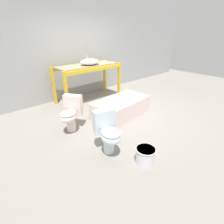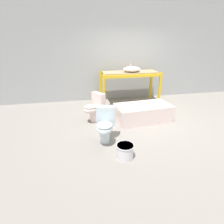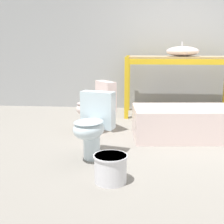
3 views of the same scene
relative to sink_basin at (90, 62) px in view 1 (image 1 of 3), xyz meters
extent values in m
plane|color=gray|center=(0.07, -1.29, -1.16)|extent=(12.00, 12.00, 0.00)
cube|color=#9EA0A3|center=(0.07, 0.71, 0.44)|extent=(10.80, 0.08, 3.20)
cube|color=gold|center=(-0.96, -0.28, -0.62)|extent=(0.07, 0.07, 1.07)
cube|color=gold|center=(0.90, -0.28, -0.62)|extent=(0.07, 0.07, 1.07)
cube|color=gold|center=(-0.96, 0.45, -0.62)|extent=(0.07, 0.07, 1.07)
cube|color=gold|center=(0.90, 0.45, -0.62)|extent=(0.07, 0.07, 1.07)
cube|color=gold|center=(-0.03, -0.28, -0.17)|extent=(1.86, 0.06, 0.09)
cube|color=gold|center=(-0.03, 0.45, -0.17)|extent=(1.86, 0.06, 0.09)
cube|color=#998466|center=(-0.03, 0.09, -0.11)|extent=(1.79, 0.65, 0.04)
ellipsoid|color=silver|center=(0.00, 0.00, 0.00)|extent=(0.57, 0.44, 0.18)
cylinder|color=silver|center=(0.00, 0.12, 0.13)|extent=(0.02, 0.02, 0.08)
cube|color=silver|center=(-0.08, -1.38, -0.94)|extent=(1.52, 0.88, 0.43)
cube|color=beige|center=(-0.08, -1.38, -0.82)|extent=(1.43, 0.79, 0.18)
cylinder|color=silver|center=(-1.27, -2.30, -1.02)|extent=(0.19, 0.19, 0.27)
ellipsoid|color=silver|center=(-1.28, -2.37, -0.79)|extent=(0.43, 0.49, 0.23)
ellipsoid|color=#9FAFB7|center=(-1.28, -2.37, -0.71)|extent=(0.41, 0.46, 0.03)
cube|color=silver|center=(-1.22, -2.12, -0.63)|extent=(0.41, 0.25, 0.43)
cylinder|color=silver|center=(-1.39, -1.20, -1.02)|extent=(0.19, 0.19, 0.27)
ellipsoid|color=silver|center=(-1.45, -1.24, -0.79)|extent=(0.53, 0.51, 0.23)
ellipsoid|color=#BBA7A3|center=(-1.45, -1.24, -0.71)|extent=(0.50, 0.48, 0.03)
cube|color=silver|center=(-1.24, -1.09, -0.63)|extent=(0.34, 0.40, 0.43)
cylinder|color=silver|center=(-1.00, -2.89, -1.03)|extent=(0.30, 0.30, 0.27)
cylinder|color=silver|center=(-1.00, -2.89, -0.90)|extent=(0.32, 0.32, 0.02)
camera|label=1|loc=(-2.90, -4.23, 0.82)|focal=28.00mm
camera|label=2|loc=(-1.76, -5.46, 0.83)|focal=28.00mm
camera|label=3|loc=(-0.74, -5.63, 0.11)|focal=50.00mm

